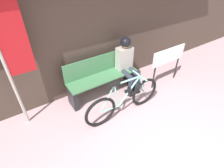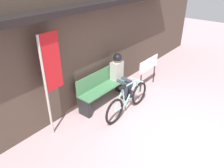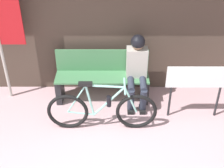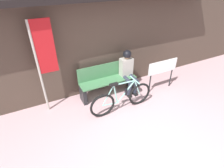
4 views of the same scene
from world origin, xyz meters
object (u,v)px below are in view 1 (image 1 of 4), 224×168
person_seated (127,61)px  signboard (168,58)px  park_bench_near (102,78)px  banner_pole (11,52)px  bicycle (124,100)px

person_seated → signboard: 0.98m
signboard → person_seated: bearing=156.8°
park_bench_near → signboard: size_ratio=1.64×
park_bench_near → banner_pole: (-1.50, 0.05, 1.01)m
park_bench_near → signboard: (1.47, -0.49, 0.27)m
banner_pole → bicycle: bearing=-28.9°
park_bench_near → person_seated: 0.66m
bicycle → signboard: (1.45, 0.30, 0.34)m
person_seated → banner_pole: bearing=175.8°
park_bench_near → signboard: bearing=-18.4°
bicycle → person_seated: 0.96m
person_seated → banner_pole: size_ratio=0.56×
park_bench_near → bicycle: park_bench_near is taller
banner_pole → signboard: banner_pole is taller
park_bench_near → bicycle: size_ratio=0.94×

